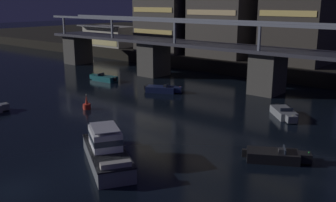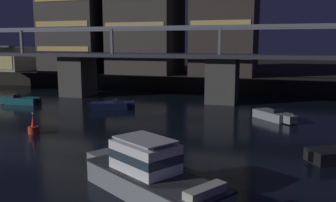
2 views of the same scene
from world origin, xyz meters
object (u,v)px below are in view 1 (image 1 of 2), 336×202
(waterfront_pavilion, at_px, (110,36))
(speedboat_near_right, at_px, (276,156))
(speedboat_mid_left, at_px, (284,113))
(speedboat_mid_center, at_px, (104,78))
(speedboat_far_center, at_px, (163,89))
(cabin_cruiser_near_left, at_px, (106,150))
(river_bridge, at_px, (268,64))
(channel_buoy, at_px, (87,105))

(waterfront_pavilion, distance_m, speedboat_near_right, 64.57)
(speedboat_near_right, bearing_deg, speedboat_mid_left, 110.96)
(speedboat_near_right, height_order, speedboat_mid_center, same)
(speedboat_near_right, bearing_deg, speedboat_far_center, 151.29)
(cabin_cruiser_near_left, relative_size, speedboat_far_center, 1.81)
(river_bridge, bearing_deg, waterfront_pavilion, 165.08)
(speedboat_mid_center, xyz_separation_m, channel_buoy, (11.04, -12.04, 0.06))
(cabin_cruiser_near_left, bearing_deg, speedboat_far_center, 120.65)
(cabin_cruiser_near_left, xyz_separation_m, speedboat_mid_center, (-24.35, 20.68, -0.64))
(channel_buoy, bearing_deg, speedboat_far_center, 84.98)
(speedboat_mid_left, xyz_separation_m, channel_buoy, (-18.63, -11.62, 0.06))
(speedboat_mid_center, distance_m, channel_buoy, 16.33)
(speedboat_mid_left, distance_m, speedboat_far_center, 17.58)
(waterfront_pavilion, relative_size, speedboat_far_center, 2.52)
(cabin_cruiser_near_left, height_order, channel_buoy, cabin_cruiser_near_left)
(waterfront_pavilion, distance_m, cabin_cruiser_near_left, 61.69)
(river_bridge, xyz_separation_m, cabin_cruiser_near_left, (1.17, -29.19, -3.00))
(river_bridge, relative_size, cabin_cruiser_near_left, 9.84)
(cabin_cruiser_near_left, distance_m, speedboat_mid_left, 20.95)
(waterfront_pavilion, bearing_deg, speedboat_far_center, -31.28)
(speedboat_far_center, xyz_separation_m, channel_buoy, (-1.06, -12.04, 0.06))
(speedboat_mid_left, bearing_deg, speedboat_mid_center, 179.18)
(speedboat_mid_left, relative_size, speedboat_far_center, 0.91)
(speedboat_mid_center, distance_m, speedboat_far_center, 12.09)
(waterfront_pavilion, relative_size, channel_buoy, 7.05)
(cabin_cruiser_near_left, relative_size, channel_buoy, 5.05)
(waterfront_pavilion, bearing_deg, speedboat_mid_left, -22.15)
(cabin_cruiser_near_left, xyz_separation_m, channel_buoy, (-13.31, 8.64, -0.57))
(cabin_cruiser_near_left, bearing_deg, speedboat_near_right, 41.35)
(river_bridge, bearing_deg, speedboat_far_center, -142.50)
(waterfront_pavilion, height_order, speedboat_mid_center, waterfront_pavilion)
(cabin_cruiser_near_left, height_order, speedboat_mid_left, cabin_cruiser_near_left)
(speedboat_far_center, height_order, channel_buoy, channel_buoy)
(waterfront_pavilion, bearing_deg, channel_buoy, -44.91)
(river_bridge, distance_m, waterfront_pavilion, 46.27)
(speedboat_near_right, bearing_deg, channel_buoy, 179.92)
(river_bridge, distance_m, cabin_cruiser_near_left, 29.36)
(cabin_cruiser_near_left, distance_m, speedboat_far_center, 24.05)
(speedboat_mid_center, bearing_deg, river_bridge, 20.14)
(river_bridge, height_order, speedboat_near_right, river_bridge)
(speedboat_far_center, bearing_deg, speedboat_mid_center, 179.98)
(speedboat_far_center, bearing_deg, river_bridge, 37.50)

